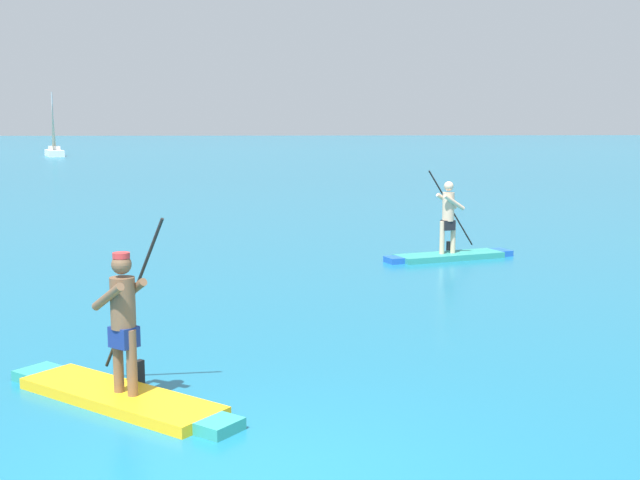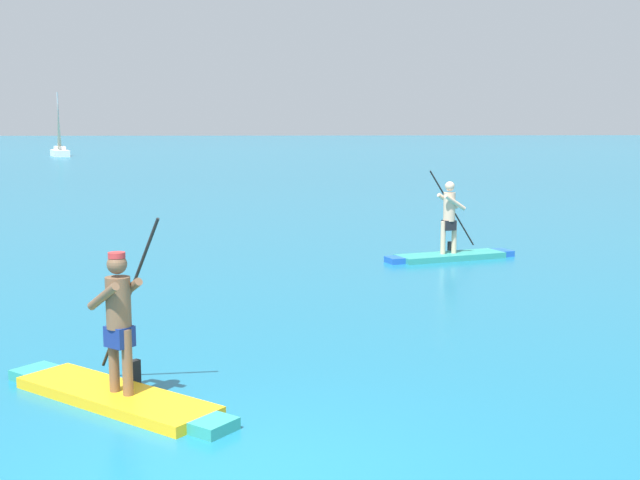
# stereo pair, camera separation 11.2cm
# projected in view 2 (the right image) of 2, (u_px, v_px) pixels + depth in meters

# --- Properties ---
(paddleboarder_mid_center) EXTENTS (2.74, 2.40, 1.99)m
(paddleboarder_mid_center) POSITION_uv_depth(u_px,v_px,m) (116.00, 374.00, 8.51)
(paddleboarder_mid_center) COLOR yellow
(paddleboarder_mid_center) RESTS_ON ground
(paddleboarder_far_right) EXTENTS (3.06, 1.45, 1.96)m
(paddleboarder_far_right) POSITION_uv_depth(u_px,v_px,m) (450.00, 245.00, 17.64)
(paddleboarder_far_right) COLOR teal
(paddleboarder_far_right) RESTS_ON ground
(sailboat_left_horizon) EXTENTS (2.85, 4.88, 6.00)m
(sailboat_left_horizon) POSITION_uv_depth(u_px,v_px,m) (60.00, 148.00, 75.50)
(sailboat_left_horizon) COLOR white
(sailboat_left_horizon) RESTS_ON ground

